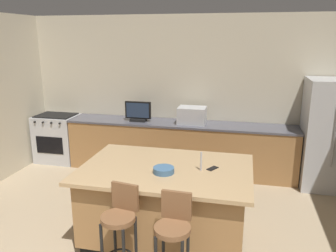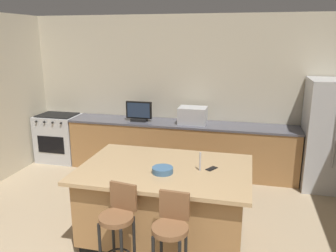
{
  "view_description": "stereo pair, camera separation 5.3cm",
  "coord_description": "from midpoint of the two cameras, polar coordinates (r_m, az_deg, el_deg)",
  "views": [
    {
      "loc": [
        1.06,
        -1.34,
        2.39
      ],
      "look_at": [
        0.03,
        3.15,
        1.16
      ],
      "focal_mm": 35.99,
      "sensor_mm": 36.0,
      "label": 1
    },
    {
      "loc": [
        1.11,
        -1.33,
        2.39
      ],
      "look_at": [
        0.03,
        3.15,
        1.16
      ],
      "focal_mm": 35.99,
      "sensor_mm": 36.0,
      "label": 2
    }
  ],
  "objects": [
    {
      "name": "wall_back",
      "position": [
        6.23,
        3.4,
        5.62
      ],
      "size": [
        6.34,
        0.12,
        2.77
      ],
      "primitive_type": "cube",
      "color": "beige",
      "rests_on": "ground_plane"
    },
    {
      "name": "sink_faucet_back",
      "position": [
        6.04,
        2.43,
        1.89
      ],
      "size": [
        0.02,
        0.02,
        0.24
      ],
      "primitive_type": "cylinder",
      "color": "#B2B2B7",
      "rests_on": "counter_back"
    },
    {
      "name": "tv_monitor",
      "position": [
        6.07,
        -4.7,
        2.35
      ],
      "size": [
        0.47,
        0.16,
        0.36
      ],
      "color": "black",
      "rests_on": "counter_back"
    },
    {
      "name": "microwave",
      "position": [
        5.9,
        4.46,
        1.8
      ],
      "size": [
        0.48,
        0.36,
        0.29
      ],
      "primitive_type": "cube",
      "color": "#B7BABF",
      "rests_on": "counter_back"
    },
    {
      "name": "kitchen_island",
      "position": [
        4.16,
        -0.13,
        -12.71
      ],
      "size": [
        1.99,
        1.35,
        0.91
      ],
      "color": "black",
      "rests_on": "ground_plane"
    },
    {
      "name": "bar_stool_right",
      "position": [
        3.28,
        0.99,
        -18.13
      ],
      "size": [
        0.34,
        0.34,
        1.0
      ],
      "rotation": [
        0.0,
        0.0,
        -0.04
      ],
      "color": "brown",
      "rests_on": "ground_plane"
    },
    {
      "name": "bar_stool_left",
      "position": [
        3.5,
        -7.96,
        -16.17
      ],
      "size": [
        0.34,
        0.36,
        0.99
      ],
      "rotation": [
        0.0,
        0.0,
        -0.16
      ],
      "color": "brown",
      "rests_on": "ground_plane"
    },
    {
      "name": "range_oven",
      "position": [
        6.97,
        -17.74,
        -1.88
      ],
      "size": [
        0.78,
        0.63,
        0.93
      ],
      "color": "#B7BABF",
      "rests_on": "ground_plane"
    },
    {
      "name": "sink_faucet_island",
      "position": [
        3.86,
        5.85,
        -5.99
      ],
      "size": [
        0.02,
        0.02,
        0.22
      ],
      "primitive_type": "cylinder",
      "color": "#B2B2B7",
      "rests_on": "kitchen_island"
    },
    {
      "name": "fruit_bowl",
      "position": [
        3.81,
        -0.52,
        -7.48
      ],
      "size": [
        0.24,
        0.24,
        0.07
      ],
      "primitive_type": "cylinder",
      "color": "#3F668C",
      "rests_on": "kitchen_island"
    },
    {
      "name": "counter_back",
      "position": [
        6.1,
        2.34,
        -3.59
      ],
      "size": [
        4.08,
        0.62,
        0.91
      ],
      "color": "#9E7042",
      "rests_on": "ground_plane"
    },
    {
      "name": "cell_phone",
      "position": [
        3.96,
        7.77,
        -7.16
      ],
      "size": [
        0.14,
        0.16,
        0.01
      ],
      "primitive_type": "cube",
      "rotation": [
        0.0,
        0.0,
        -0.53
      ],
      "color": "black",
      "rests_on": "kitchen_island"
    },
    {
      "name": "refrigerator",
      "position": [
        5.95,
        26.24,
        -1.37
      ],
      "size": [
        0.84,
        0.81,
        1.76
      ],
      "color": "#B7BABF",
      "rests_on": "ground_plane"
    }
  ]
}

